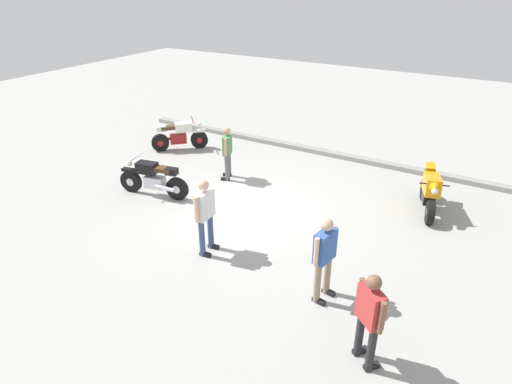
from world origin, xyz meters
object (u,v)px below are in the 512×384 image
motorcycle_orange_sportbike (430,190)px  person_in_white_shirt (205,211)px  person_in_red_shirt (369,315)px  motorcycle_black_cruiser (153,179)px  motorcycle_cream_vintage (179,136)px  person_in_blue_shirt (325,254)px  person_in_green_shirt (227,150)px

motorcycle_orange_sportbike → person_in_white_shirt: bearing=-56.3°
motorcycle_orange_sportbike → person_in_red_shirt: bearing=-13.9°
motorcycle_orange_sportbike → person_in_red_shirt: 5.69m
motorcycle_black_cruiser → person_in_white_shirt: size_ratio=1.18×
person_in_white_shirt → person_in_red_shirt: (3.98, -1.25, -0.05)m
motorcycle_orange_sportbike → motorcycle_cream_vintage: size_ratio=1.27×
motorcycle_orange_sportbike → motorcycle_cream_vintage: (-8.38, 0.21, -0.11)m
person_in_blue_shirt → person_in_green_shirt: (-4.55, 3.62, -0.10)m
person_in_white_shirt → person_in_green_shirt: person_in_white_shirt is taller
motorcycle_orange_sportbike → motorcycle_cream_vintage: bearing=-106.8°
person_in_green_shirt → person_in_red_shirt: bearing=116.7°
person_in_white_shirt → person_in_green_shirt: 3.90m
person_in_blue_shirt → motorcycle_black_cruiser: bearing=174.0°
person_in_red_shirt → person_in_green_shirt: size_ratio=1.06×
motorcycle_cream_vintage → motorcycle_orange_sportbike: bearing=-45.2°
motorcycle_black_cruiser → motorcycle_cream_vintage: bearing=-73.4°
person_in_green_shirt → motorcycle_cream_vintage: bearing=-46.2°
motorcycle_orange_sportbike → person_in_blue_shirt: bearing=-28.2°
person_in_green_shirt → motorcycle_orange_sportbike: bearing=165.8°
person_in_blue_shirt → person_in_red_shirt: 1.63m
person_in_blue_shirt → motorcycle_cream_vintage: bearing=157.0°
motorcycle_cream_vintage → person_in_red_shirt: (8.53, -5.89, 0.48)m
motorcycle_cream_vintage → person_in_red_shirt: 10.38m
motorcycle_cream_vintage → person_in_green_shirt: (2.80, -1.16, 0.41)m
person_in_red_shirt → motorcycle_cream_vintage: bearing=95.4°
motorcycle_cream_vintage → person_in_red_shirt: size_ratio=0.90×
motorcycle_orange_sportbike → person_in_red_shirt: size_ratio=1.14×
person_in_red_shirt → person_in_white_shirt: bearing=112.5°
motorcycle_black_cruiser → person_in_blue_shirt: size_ratio=1.20×
motorcycle_black_cruiser → person_in_blue_shirt: 5.91m
person_in_blue_shirt → person_in_red_shirt: person_in_blue_shirt is taller
person_in_blue_shirt → person_in_green_shirt: person_in_blue_shirt is taller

